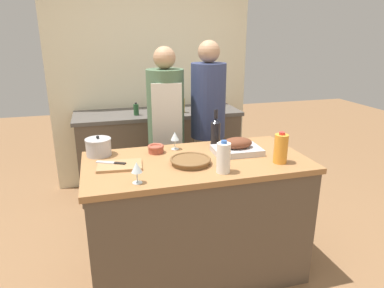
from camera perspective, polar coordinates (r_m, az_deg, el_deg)
ground_plane at (r=2.88m, az=0.67°, el=-20.04°), size 12.00×12.00×0.00m
kitchen_island at (r=2.62m, az=0.71°, el=-12.06°), size 1.57×0.79×0.92m
back_counter at (r=3.99m, az=-5.49°, el=-1.19°), size 1.83×0.60×0.94m
back_wall at (r=4.14m, az=-6.71°, el=10.93°), size 2.33×0.10×2.55m
roasting_pan at (r=2.56m, az=7.51°, el=-0.55°), size 0.36×0.25×0.12m
wicker_basket at (r=2.34m, az=-0.26°, el=-2.81°), size 0.28×0.28×0.04m
cutting_board at (r=2.35m, az=-11.97°, el=-3.54°), size 0.31×0.23×0.02m
stock_pot at (r=2.59m, az=-15.32°, el=-0.47°), size 0.19×0.19×0.15m
mixing_bowl at (r=2.57m, az=-6.04°, el=-0.75°), size 0.12×0.12×0.06m
juice_jug at (r=2.42m, az=14.57°, el=-0.74°), size 0.09×0.09×0.22m
milk_jug at (r=2.19m, az=5.27°, el=-2.28°), size 0.09×0.09×0.21m
wine_bottle_green at (r=2.75m, az=3.94°, el=2.27°), size 0.08×0.08×0.28m
wine_glass_left at (r=2.61m, az=-2.88°, el=1.22°), size 0.07×0.07×0.14m
wine_glass_right at (r=2.05m, az=-9.20°, el=-3.98°), size 0.07×0.07×0.13m
knife_chef at (r=2.37m, az=-13.19°, el=-3.06°), size 0.20×0.12×0.01m
stand_mixer at (r=3.85m, az=1.62°, el=7.48°), size 0.18×0.14×0.32m
condiment_bottle_tall at (r=3.71m, az=-9.30°, el=5.69°), size 0.05×0.05×0.14m
condiment_bottle_short at (r=3.78m, az=-1.66°, el=6.43°), size 0.06×0.06×0.17m
person_cook_aproned at (r=3.15m, az=-4.33°, el=2.36°), size 0.33×0.35×1.67m
person_cook_guest at (r=3.26m, az=2.66°, el=3.49°), size 0.32×0.32×1.72m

